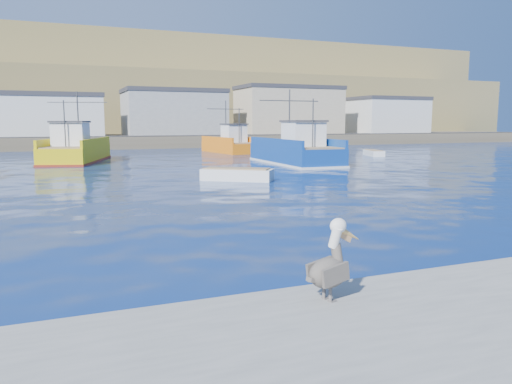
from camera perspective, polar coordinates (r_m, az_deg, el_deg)
ground at (r=14.02m, az=11.43°, el=-7.17°), size 260.00×260.00×0.00m
dock_bollards at (r=11.68m, az=23.29°, el=-7.44°), size 36.20×0.20×0.30m
far_shore at (r=120.83m, az=-18.60°, el=10.13°), size 200.00×81.00×24.00m
trawler_yellow_b at (r=48.74m, az=-19.91°, el=4.49°), size 7.06×12.08×6.53m
trawler_blue at (r=44.07m, az=4.58°, el=4.65°), size 5.70×11.97×6.59m
boat_orange at (r=59.97m, az=-2.97°, el=5.54°), size 4.77×9.45×6.19m
skiff_mid at (r=31.22m, az=-2.16°, el=1.89°), size 4.49×3.84×0.96m
skiff_far at (r=55.54m, az=13.30°, el=4.30°), size 2.27×3.86×0.79m
pelican at (r=8.97m, az=8.52°, el=-8.33°), size 1.18×0.61×1.46m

